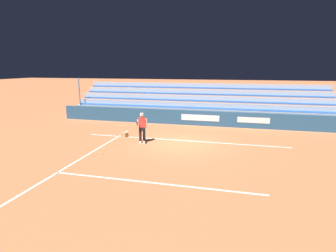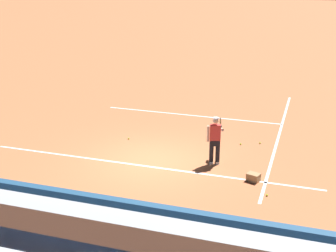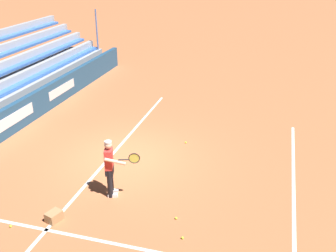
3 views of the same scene
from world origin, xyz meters
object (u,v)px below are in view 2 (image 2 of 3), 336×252
tennis_player (215,140)px  tennis_ball_far_right (260,143)px  ball_box_cardboard (253,177)px  tennis_ball_by_box (129,139)px  tennis_ball_near_player (267,195)px  tennis_ball_stray_back (241,144)px

tennis_player → tennis_ball_far_right: size_ratio=25.98×
ball_box_cardboard → tennis_ball_by_box: ball_box_cardboard is taller
tennis_player → tennis_ball_far_right: bearing=61.8°
tennis_player → tennis_ball_by_box: 4.08m
ball_box_cardboard → tennis_ball_near_player: 1.08m
tennis_ball_near_player → tennis_ball_by_box: (-5.85, 3.16, 0.00)m
tennis_player → tennis_ball_stray_back: (0.59, 2.06, -0.86)m
tennis_ball_stray_back → tennis_ball_by_box: bearing=-169.7°
tennis_ball_far_right → tennis_ball_by_box: (-5.08, -1.15, 0.00)m
tennis_player → tennis_ball_by_box: bearing=161.5°
tennis_ball_by_box → tennis_player: bearing=-18.5°
tennis_ball_far_right → ball_box_cardboard: bearing=-86.3°
tennis_ball_near_player → tennis_ball_by_box: size_ratio=1.00×
tennis_player → tennis_ball_far_right: tennis_player is taller
ball_box_cardboard → tennis_ball_stray_back: (-0.92, 3.03, -0.10)m
tennis_ball_by_box → tennis_ball_stray_back: bearing=10.3°
tennis_player → tennis_ball_stray_back: tennis_player is taller
tennis_player → tennis_ball_stray_back: bearing=74.0°
tennis_ball_near_player → tennis_player: bearing=137.4°
ball_box_cardboard → tennis_ball_far_right: size_ratio=6.06×
ball_box_cardboard → tennis_ball_stray_back: size_ratio=6.06×
tennis_ball_far_right → tennis_ball_stray_back: 0.78m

